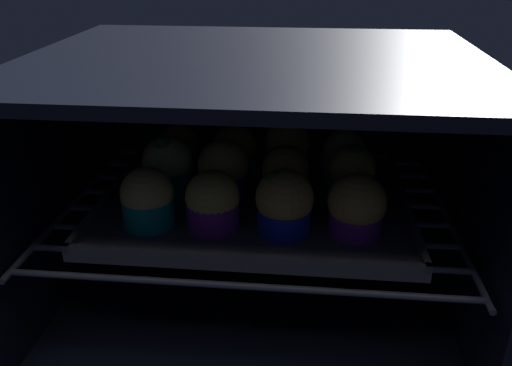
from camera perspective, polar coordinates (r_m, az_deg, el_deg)
name	(u,v)px	position (r cm, az deg, el deg)	size (l,w,h in cm)	color
oven_cavity	(259,174)	(78.05, 0.30, 0.97)	(59.00, 47.00, 37.00)	black
oven_rack	(256,207)	(75.74, -0.01, -2.69)	(54.80, 42.00, 0.80)	#444756
baking_tray	(256,201)	(75.33, 0.00, -1.93)	(42.75, 34.07, 2.20)	#4C4C51
muffin_row0_col0	(148,199)	(68.06, -11.77, -1.75)	(6.84, 6.84, 7.85)	#0C8C84
muffin_row0_col1	(213,203)	(66.11, -4.75, -2.17)	(6.89, 6.89, 7.80)	#7A238C
muffin_row0_col2	(284,203)	(64.95, 3.09, -2.22)	(7.30, 7.30, 8.36)	#1928B7
muffin_row0_col3	(357,207)	(65.77, 10.97, -2.57)	(7.32, 7.32, 8.01)	#7A238C
muffin_row1_col0	(168,166)	(75.87, -9.64, 1.81)	(7.12, 7.12, 9.17)	#0C8C84
muffin_row1_col1	(223,171)	(73.82, -3.60, 1.36)	(7.16, 7.16, 8.53)	#1928B7
muffin_row1_col2	(285,175)	(73.24, 3.22, 0.83)	(6.70, 6.70, 7.93)	#0C8C84
muffin_row1_col3	(351,175)	(73.74, 10.40, 0.84)	(6.70, 6.70, 8.62)	#0C8C84
muffin_row2_col0	(179,150)	(83.25, -8.38, 3.62)	(6.70, 6.70, 7.79)	#1928B7
muffin_row2_col1	(235,152)	(81.77, -2.35, 3.44)	(6.96, 6.96, 7.87)	#0C8C84
muffin_row2_col2	(287,149)	(81.38, 3.42, 3.74)	(7.01, 7.01, 8.70)	#0C8C84
muffin_row2_col3	(344,156)	(81.40, 9.64, 2.91)	(6.70, 6.70, 7.67)	silver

